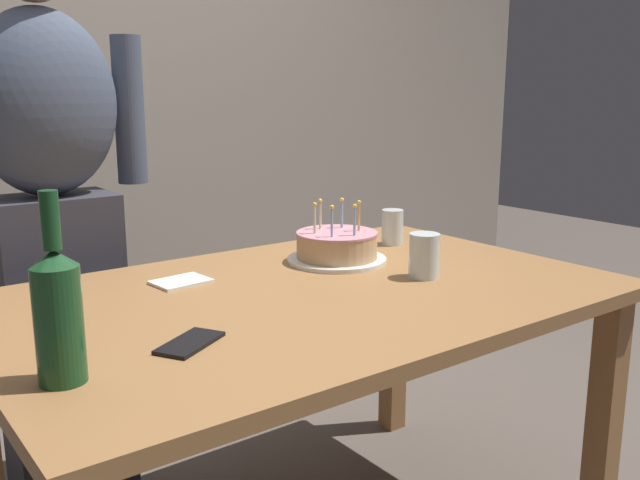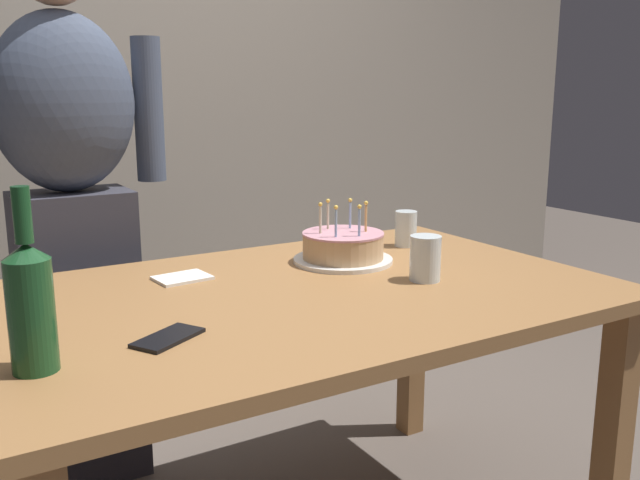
{
  "view_description": "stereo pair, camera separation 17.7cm",
  "coord_description": "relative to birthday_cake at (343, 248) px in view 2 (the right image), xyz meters",
  "views": [
    {
      "loc": [
        -0.95,
        -1.31,
        1.22
      ],
      "look_at": [
        0.09,
        0.07,
        0.84
      ],
      "focal_mm": 38.86,
      "sensor_mm": 36.0,
      "label": 1
    },
    {
      "loc": [
        -0.8,
        -1.41,
        1.22
      ],
      "look_at": [
        0.09,
        0.07,
        0.84
      ],
      "focal_mm": 38.86,
      "sensor_mm": 36.0,
      "label": 2
    }
  ],
  "objects": [
    {
      "name": "back_wall",
      "position": [
        -0.23,
        1.37,
        0.52
      ],
      "size": [
        5.2,
        0.1,
        2.6
      ],
      "primitive_type": "cube",
      "color": "#9E9384",
      "rests_on": "ground_plane"
    },
    {
      "name": "dining_table",
      "position": [
        -0.23,
        -0.18,
        -0.14
      ],
      "size": [
        1.5,
        0.96,
        0.74
      ],
      "color": "olive",
      "rests_on": "ground_plane"
    },
    {
      "name": "birthday_cake",
      "position": [
        0.0,
        0.0,
        0.0
      ],
      "size": [
        0.28,
        0.28,
        0.17
      ],
      "color": "white",
      "rests_on": "dining_table"
    },
    {
      "name": "water_glass_near",
      "position": [
        0.08,
        -0.27,
        0.02
      ],
      "size": [
        0.08,
        0.08,
        0.12
      ],
      "primitive_type": "cylinder",
      "color": "silver",
      "rests_on": "dining_table"
    },
    {
      "name": "water_glass_far",
      "position": [
        0.28,
        0.07,
        0.01
      ],
      "size": [
        0.07,
        0.07,
        0.11
      ],
      "primitive_type": "cylinder",
      "color": "silver",
      "rests_on": "dining_table"
    },
    {
      "name": "wine_bottle",
      "position": [
        -0.87,
        -0.37,
        0.08
      ],
      "size": [
        0.08,
        0.08,
        0.32
      ],
      "color": "#194723",
      "rests_on": "dining_table"
    },
    {
      "name": "cell_phone",
      "position": [
        -0.63,
        -0.34,
        -0.04
      ],
      "size": [
        0.16,
        0.13,
        0.01
      ],
      "primitive_type": "cube",
      "rotation": [
        0.0,
        0.0,
        0.53
      ],
      "color": "black",
      "rests_on": "dining_table"
    },
    {
      "name": "napkin_stack",
      "position": [
        -0.45,
        0.06,
        -0.04
      ],
      "size": [
        0.14,
        0.11,
        0.01
      ],
      "primitive_type": "cube",
      "rotation": [
        0.0,
        0.0,
        0.1
      ],
      "color": "white",
      "rests_on": "dining_table"
    },
    {
      "name": "person_man_bearded",
      "position": [
        -0.62,
        0.54,
        0.09
      ],
      "size": [
        0.61,
        0.27,
        1.66
      ],
      "rotation": [
        0.0,
        0.0,
        3.14
      ],
      "color": "#33333D",
      "rests_on": "ground_plane"
    }
  ]
}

